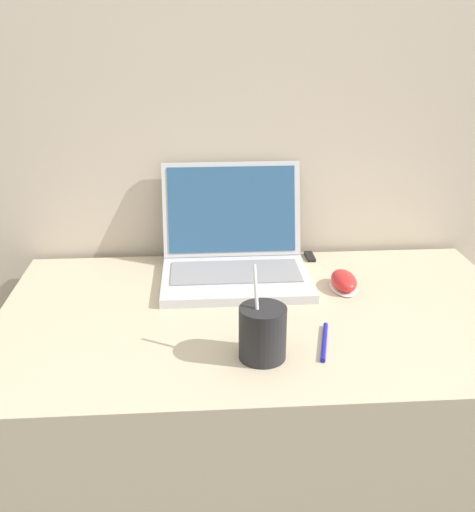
{
  "coord_description": "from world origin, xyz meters",
  "views": [
    {
      "loc": [
        -0.13,
        -0.78,
        1.32
      ],
      "look_at": [
        -0.05,
        0.43,
        0.84
      ],
      "focal_mm": 42.0,
      "sensor_mm": 36.0,
      "label": 1
    }
  ],
  "objects_px": {
    "laptop": "(234,253)",
    "usb_stick": "(310,257)",
    "drink_cup": "(263,332)",
    "computer_mouse": "(344,282)",
    "pen": "(324,342)"
  },
  "relations": [
    {
      "from": "computer_mouse",
      "to": "usb_stick",
      "type": "distance_m",
      "value": 0.2
    },
    {
      "from": "computer_mouse",
      "to": "usb_stick",
      "type": "height_order",
      "value": "computer_mouse"
    },
    {
      "from": "drink_cup",
      "to": "computer_mouse",
      "type": "distance_m",
      "value": 0.36
    },
    {
      "from": "usb_stick",
      "to": "laptop",
      "type": "bearing_deg",
      "value": -155.74
    },
    {
      "from": "laptop",
      "to": "usb_stick",
      "type": "relative_size",
      "value": 5.67
    },
    {
      "from": "usb_stick",
      "to": "pen",
      "type": "bearing_deg",
      "value": -96.98
    },
    {
      "from": "drink_cup",
      "to": "usb_stick",
      "type": "bearing_deg",
      "value": 69.71
    },
    {
      "from": "usb_stick",
      "to": "pen",
      "type": "height_order",
      "value": "same"
    },
    {
      "from": "laptop",
      "to": "computer_mouse",
      "type": "distance_m",
      "value": 0.26
    },
    {
      "from": "laptop",
      "to": "usb_stick",
      "type": "bearing_deg",
      "value": 24.26
    },
    {
      "from": "laptop",
      "to": "usb_stick",
      "type": "distance_m",
      "value": 0.22
    },
    {
      "from": "computer_mouse",
      "to": "drink_cup",
      "type": "bearing_deg",
      "value": -127.42
    },
    {
      "from": "laptop",
      "to": "pen",
      "type": "distance_m",
      "value": 0.38
    },
    {
      "from": "laptop",
      "to": "drink_cup",
      "type": "bearing_deg",
      "value": -86.33
    },
    {
      "from": "computer_mouse",
      "to": "pen",
      "type": "distance_m",
      "value": 0.26
    }
  ]
}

